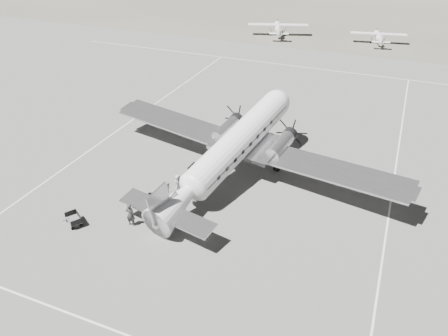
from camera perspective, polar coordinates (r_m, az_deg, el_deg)
ground at (r=36.84m, az=1.45°, el=-5.66°), size 260.00×260.00×0.00m
taxi_line_right at (r=35.36m, az=20.17°, el=-9.74°), size 0.15×80.00×0.01m
taxi_line_left at (r=52.05m, az=-13.26°, el=5.14°), size 0.15×60.00×0.01m
taxi_line_horizon at (r=71.91m, az=13.33°, el=12.36°), size 90.00×0.15×0.01m
grass_infield at (r=125.06m, az=18.38°, el=19.40°), size 260.00×90.00×0.01m
dc3_airliner at (r=39.64m, az=1.10°, el=2.37°), size 35.25×27.73×6.00m
light_plane_left at (r=90.59m, az=7.05°, el=17.51°), size 14.35×12.94×2.47m
light_plane_right at (r=89.02m, az=19.51°, el=15.69°), size 11.72×10.22×2.13m
baggage_cart_near at (r=37.52m, az=-8.84°, el=-4.37°), size 1.95×1.51×1.00m
baggage_cart_far at (r=37.17m, az=-19.01°, el=-6.40°), size 1.95×1.81×0.90m
ground_crew at (r=35.55m, az=-12.12°, el=-5.97°), size 0.80×0.58×2.04m
ramp_agent at (r=38.32m, az=-7.26°, el=-2.84°), size 0.65×0.81×1.62m
passenger at (r=39.10m, az=-6.07°, el=-1.98°), size 0.74×0.93×1.65m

